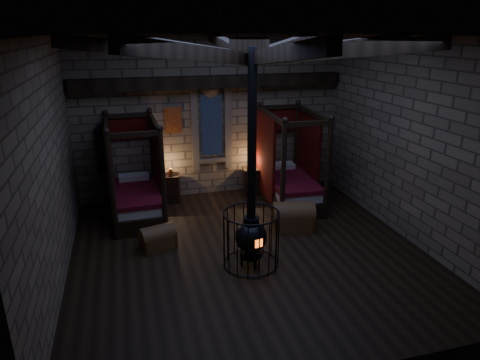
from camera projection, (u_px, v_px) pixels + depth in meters
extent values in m
cube|color=black|center=(248.00, 251.00, 8.79)|extent=(7.00, 7.00, 0.01)
cube|color=#847054|center=(211.00, 118.00, 11.27)|extent=(7.00, 0.02, 4.20)
cube|color=#847054|center=(334.00, 233.00, 4.90)|extent=(7.00, 0.02, 4.20)
cube|color=#847054|center=(50.00, 168.00, 7.21)|extent=(0.02, 7.00, 4.20)
cube|color=#847054|center=(408.00, 141.00, 8.96)|extent=(0.02, 7.00, 4.20)
cube|color=black|center=(249.00, 36.00, 7.38)|extent=(7.00, 7.00, 0.01)
cube|color=black|center=(212.00, 82.00, 10.79)|extent=(6.86, 0.35, 0.30)
cylinder|color=black|center=(249.00, 45.00, 7.43)|extent=(0.70, 0.70, 0.25)
cube|color=black|center=(211.00, 126.00, 11.29)|extent=(0.55, 0.04, 1.60)
cube|color=maroon|center=(173.00, 120.00, 10.98)|extent=(0.45, 0.03, 0.65)
cube|color=black|center=(103.00, 151.00, 10.64)|extent=(0.30, 0.10, 1.15)
cube|color=black|center=(310.00, 137.00, 12.04)|extent=(0.30, 0.10, 1.15)
cube|color=black|center=(138.00, 209.00, 10.34)|extent=(1.21, 2.24, 0.38)
cube|color=beige|center=(137.00, 198.00, 10.24)|extent=(1.08, 2.07, 0.23)
cube|color=maroon|center=(136.00, 192.00, 10.19)|extent=(1.14, 2.11, 0.11)
cube|color=beige|center=(134.00, 177.00, 10.89)|extent=(0.75, 0.39, 0.15)
cube|color=#530C07|center=(129.00, 128.00, 10.74)|extent=(1.17, 0.09, 0.58)
cylinder|color=black|center=(112.00, 189.00, 8.91)|extent=(0.12, 0.12, 2.34)
cylinder|color=black|center=(110.00, 160.00, 10.83)|extent=(0.12, 0.12, 2.34)
cylinder|color=black|center=(163.00, 183.00, 9.20)|extent=(0.12, 0.12, 2.34)
cylinder|color=black|center=(153.00, 157.00, 11.12)|extent=(0.12, 0.12, 2.34)
cube|color=#530C07|center=(109.00, 167.00, 10.13)|extent=(0.11, 1.59, 2.07)
cube|color=#530C07|center=(157.00, 163.00, 10.44)|extent=(0.11, 1.59, 2.07)
cube|color=black|center=(289.00, 196.00, 11.15)|extent=(1.29, 2.32, 0.39)
cube|color=beige|center=(289.00, 185.00, 11.05)|extent=(1.15, 2.14, 0.24)
cube|color=maroon|center=(289.00, 180.00, 10.99)|extent=(1.21, 2.18, 0.11)
cube|color=beige|center=(280.00, 166.00, 11.72)|extent=(0.78, 0.42, 0.15)
cube|color=#530C07|center=(278.00, 119.00, 11.57)|extent=(1.20, 0.11, 0.60)
cylinder|color=black|center=(283.00, 174.00, 9.70)|extent=(0.12, 0.12, 2.39)
cylinder|color=black|center=(259.00, 149.00, 11.70)|extent=(0.12, 0.12, 2.39)
cylinder|color=black|center=(328.00, 171.00, 9.92)|extent=(0.12, 0.12, 2.39)
cylinder|color=black|center=(296.00, 147.00, 11.92)|extent=(0.12, 0.12, 2.39)
cube|color=#530C07|center=(265.00, 155.00, 10.98)|extent=(0.15, 1.63, 2.12)
cube|color=#530C07|center=(307.00, 152.00, 11.21)|extent=(0.15, 1.63, 2.12)
cube|color=brown|center=(158.00, 242.00, 8.86)|extent=(0.80, 0.61, 0.29)
cylinder|color=brown|center=(157.00, 235.00, 8.81)|extent=(0.80, 0.61, 0.43)
cube|color=olive|center=(143.00, 246.00, 8.70)|extent=(0.16, 0.44, 0.31)
cube|color=olive|center=(173.00, 238.00, 9.02)|extent=(0.16, 0.44, 0.31)
cube|color=brown|center=(293.00, 221.00, 9.70)|extent=(1.01, 0.73, 0.38)
cylinder|color=brown|center=(293.00, 214.00, 9.64)|extent=(1.01, 0.73, 0.56)
cube|color=olive|center=(275.00, 222.00, 9.67)|extent=(0.17, 0.58, 0.40)
cube|color=olive|center=(311.00, 221.00, 9.72)|extent=(0.17, 0.58, 0.40)
cube|color=black|center=(172.00, 189.00, 11.22)|extent=(0.49, 0.48, 0.71)
cube|color=black|center=(171.00, 175.00, 11.09)|extent=(0.54, 0.52, 0.04)
cylinder|color=olive|center=(171.00, 172.00, 11.06)|extent=(0.10, 0.10, 0.16)
cube|color=black|center=(251.00, 182.00, 11.72)|extent=(0.47, 0.45, 0.70)
cube|color=black|center=(251.00, 169.00, 11.60)|extent=(0.52, 0.50, 0.04)
cube|color=brown|center=(251.00, 167.00, 11.58)|extent=(0.20, 0.15, 0.05)
cylinder|color=black|center=(251.00, 254.00, 8.20)|extent=(0.43, 0.43, 0.11)
sphere|color=black|center=(251.00, 237.00, 8.08)|extent=(0.61, 0.61, 0.61)
cylinder|color=black|center=(251.00, 221.00, 7.98)|extent=(0.30, 0.30, 0.15)
cube|color=#FF5914|center=(259.00, 243.00, 7.84)|extent=(0.15, 0.05, 0.15)
cylinder|color=black|center=(252.00, 138.00, 7.44)|extent=(0.16, 0.16, 3.07)
torus|color=black|center=(251.00, 263.00, 8.27)|extent=(1.08, 1.08, 0.03)
torus|color=black|center=(251.00, 213.00, 7.92)|extent=(1.08, 1.08, 0.03)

